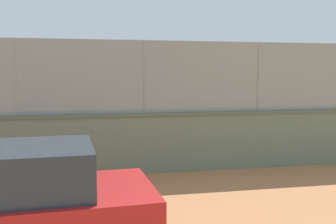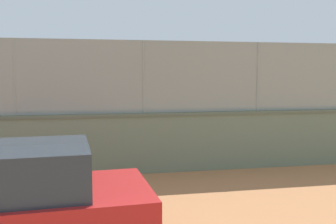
% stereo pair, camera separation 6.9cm
% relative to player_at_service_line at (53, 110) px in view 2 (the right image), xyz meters
% --- Properties ---
extents(ground_plane, '(260.00, 260.00, 0.00)m').
position_rel_player_at_service_line_xyz_m(ground_plane, '(-4.89, -3.44, -0.87)').
color(ground_plane, '#B27247').
extents(perimeter_wall, '(24.71, 0.39, 1.52)m').
position_rel_player_at_service_line_xyz_m(perimeter_wall, '(-2.99, 8.42, -0.10)').
color(perimeter_wall, slate).
rests_on(perimeter_wall, ground_plane).
extents(fence_panel_on_wall, '(24.29, 0.13, 1.80)m').
position_rel_player_at_service_line_xyz_m(fence_panel_on_wall, '(-2.99, 8.42, 1.55)').
color(fence_panel_on_wall, gray).
rests_on(fence_panel_on_wall, perimeter_wall).
extents(player_at_service_line, '(0.99, 0.80, 1.48)m').
position_rel_player_at_service_line_xyz_m(player_at_service_line, '(0.00, 0.00, 0.00)').
color(player_at_service_line, '#591919').
rests_on(player_at_service_line, ground_plane).
extents(player_near_wall_returning, '(0.70, 0.83, 1.55)m').
position_rel_player_at_service_line_xyz_m(player_near_wall_returning, '(-10.78, -1.17, 0.04)').
color(player_near_wall_returning, black).
rests_on(player_near_wall_returning, ground_plane).
extents(sports_ball, '(0.19, 0.19, 0.19)m').
position_rel_player_at_service_line_xyz_m(sports_ball, '(-0.09, 1.05, 0.34)').
color(sports_ball, '#3399D8').
extents(courtside_bench, '(1.60, 0.38, 0.87)m').
position_rel_player_at_service_line_xyz_m(courtside_bench, '(-7.38, 6.52, -0.41)').
color(courtside_bench, brown).
rests_on(courtside_bench, ground_plane).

